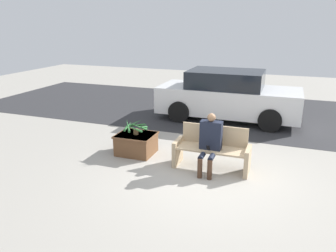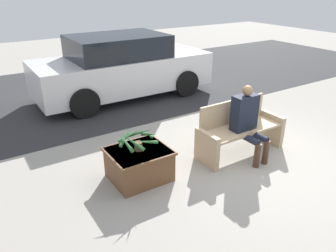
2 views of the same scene
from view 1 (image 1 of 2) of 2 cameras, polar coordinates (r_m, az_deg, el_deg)
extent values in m
plane|color=#9E998E|center=(7.00, 7.19, -8.79)|extent=(30.00, 30.00, 0.00)
cube|color=#2D2D30|center=(12.06, 13.15, 2.31)|extent=(20.00, 6.00, 0.01)
cube|color=tan|center=(7.45, 1.69, -4.49)|extent=(0.09, 0.57, 0.59)
cube|color=tan|center=(7.15, 13.67, -5.99)|extent=(0.09, 0.57, 0.59)
cube|color=tan|center=(7.19, 7.61, -3.98)|extent=(1.47, 0.52, 0.04)
cube|color=tan|center=(7.35, 8.14, -1.51)|extent=(1.47, 0.04, 0.44)
cube|color=black|center=(7.04, 7.50, -1.59)|extent=(0.46, 0.22, 0.62)
sphere|color=#8C6647|center=(6.90, 7.59, 1.49)|extent=(0.18, 0.18, 0.18)
cylinder|color=black|center=(6.98, 6.11, -4.93)|extent=(0.11, 0.47, 0.11)
cylinder|color=black|center=(6.94, 7.77, -5.13)|extent=(0.11, 0.47, 0.11)
cylinder|color=#472D1E|center=(6.86, 5.56, -7.33)|extent=(0.10, 0.10, 0.43)
cylinder|color=#472D1E|center=(6.81, 7.26, -7.56)|extent=(0.10, 0.10, 0.43)
cube|color=black|center=(6.90, 7.00, -3.76)|extent=(0.07, 0.09, 0.12)
cube|color=brown|center=(8.07, -5.55, -3.11)|extent=(0.86, 0.74, 0.50)
cube|color=brown|center=(7.99, -5.60, -1.57)|extent=(0.91, 0.79, 0.04)
cylinder|color=brown|center=(7.96, -5.62, -0.97)|extent=(0.12, 0.12, 0.14)
cone|color=#2D6B33|center=(7.85, -4.28, -0.13)|extent=(0.09, 0.42, 0.20)
cone|color=#2D6B33|center=(8.01, -4.35, 0.19)|extent=(0.37, 0.31, 0.19)
cone|color=#2D6B33|center=(8.12, -5.21, 0.23)|extent=(0.43, 0.12, 0.14)
cone|color=#2D6B33|center=(8.10, -6.01, 0.41)|extent=(0.36, 0.31, 0.20)
cone|color=#2D6B33|center=(8.01, -7.00, 0.00)|extent=(0.07, 0.43, 0.16)
cone|color=#2D6B33|center=(7.88, -7.00, 0.07)|extent=(0.28, 0.36, 0.25)
cone|color=#2D6B33|center=(7.73, -5.98, -0.42)|extent=(0.42, 0.15, 0.21)
cone|color=#2D6B33|center=(7.75, -4.96, -0.15)|extent=(0.28, 0.36, 0.25)
cube|color=silver|center=(10.97, 10.42, 4.44)|extent=(4.53, 1.80, 0.84)
cube|color=black|center=(10.86, 10.03, 8.08)|extent=(2.36, 1.66, 0.55)
cylinder|color=black|center=(10.04, 17.31, 0.91)|extent=(0.69, 0.18, 0.69)
cylinder|color=black|center=(11.78, 17.85, 3.27)|extent=(0.69, 0.18, 0.69)
cylinder|color=black|center=(10.52, 1.90, 2.47)|extent=(0.69, 0.18, 0.69)
cylinder|color=black|center=(12.19, 4.57, 4.54)|extent=(0.69, 0.18, 0.69)
camera|label=2|loc=(6.03, -42.68, 10.98)|focal=35.00mm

